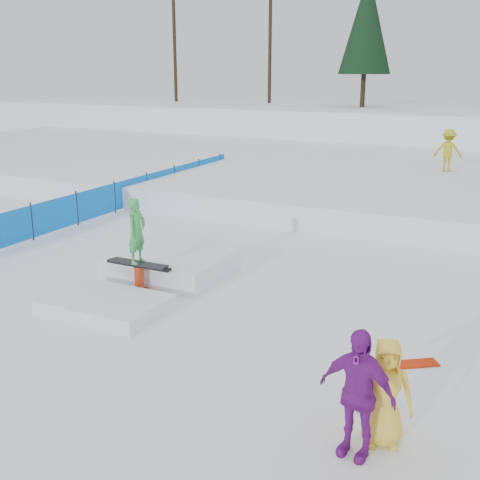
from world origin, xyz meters
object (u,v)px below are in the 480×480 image
at_px(walker_ygreen, 448,150).
at_px(jib_rail_feature, 154,272).
at_px(safety_fence, 115,197).
at_px(spectator_yellow, 385,392).
at_px(spectator_purple, 357,393).

distance_m(walker_ygreen, jib_rail_feature, 14.89).
height_order(safety_fence, jib_rail_feature, jib_rail_feature).
bearing_deg(spectator_yellow, walker_ygreen, 76.76).
relative_size(walker_ygreen, spectator_purple, 0.96).
xyz_separation_m(safety_fence, spectator_purple, (11.00, -9.43, 0.32)).
relative_size(safety_fence, jib_rail_feature, 3.64).
height_order(walker_ygreen, spectator_yellow, walker_ygreen).
bearing_deg(walker_ygreen, spectator_purple, 92.40).
bearing_deg(jib_rail_feature, safety_fence, 134.22).
bearing_deg(jib_rail_feature, walker_ygreen, 72.92).
relative_size(safety_fence, walker_ygreen, 9.62).
height_order(spectator_purple, spectator_yellow, spectator_purple).
xyz_separation_m(walker_ygreen, spectator_yellow, (1.75, -17.91, -0.89)).
bearing_deg(jib_rail_feature, spectator_purple, -35.27).
relative_size(spectator_purple, jib_rail_feature, 0.39).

